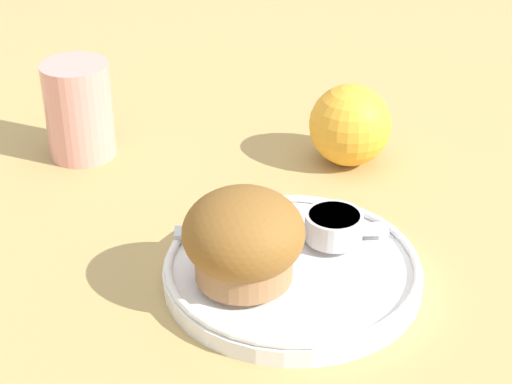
{
  "coord_description": "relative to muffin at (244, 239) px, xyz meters",
  "views": [
    {
      "loc": [
        -0.1,
        -0.55,
        0.4
      ],
      "look_at": [
        -0.04,
        0.03,
        0.06
      ],
      "focal_mm": 60.0,
      "sensor_mm": 36.0,
      "label": 1
    }
  ],
  "objects": [
    {
      "name": "butter_knife",
      "position": [
        0.04,
        0.05,
        -0.03
      ],
      "size": [
        0.17,
        0.03,
        0.0
      ],
      "rotation": [
        0.0,
        0.0,
        -0.07
      ],
      "color": "silver",
      "rests_on": "plate"
    },
    {
      "name": "plate",
      "position": [
        0.04,
        0.02,
        -0.04
      ],
      "size": [
        0.2,
        0.2,
        0.02
      ],
      "color": "white",
      "rests_on": "ground_plane"
    },
    {
      "name": "orange_fruit",
      "position": [
        0.12,
        0.2,
        -0.01
      ],
      "size": [
        0.08,
        0.08,
        0.08
      ],
      "color": "#F4A82D",
      "rests_on": "ground_plane"
    },
    {
      "name": "muffin",
      "position": [
        0.0,
        0.0,
        0.0
      ],
      "size": [
        0.09,
        0.09,
        0.07
      ],
      "color": "#9E7047",
      "rests_on": "plate"
    },
    {
      "name": "ground_plane",
      "position": [
        0.05,
        0.04,
        -0.05
      ],
      "size": [
        3.0,
        3.0,
        0.0
      ],
      "primitive_type": "plane",
      "color": "tan"
    },
    {
      "name": "cream_ramekin",
      "position": [
        0.08,
        0.04,
        -0.02
      ],
      "size": [
        0.05,
        0.05,
        0.02
      ],
      "color": "silver",
      "rests_on": "plate"
    },
    {
      "name": "juice_glass",
      "position": [
        -0.14,
        0.25,
        -0.01
      ],
      "size": [
        0.06,
        0.06,
        0.09
      ],
      "color": "#E5998C",
      "rests_on": "ground_plane"
    },
    {
      "name": "berry_pair",
      "position": [
        0.03,
        0.07,
        -0.03
      ],
      "size": [
        0.03,
        0.01,
        0.01
      ],
      "color": "#4C194C",
      "rests_on": "plate"
    }
  ]
}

